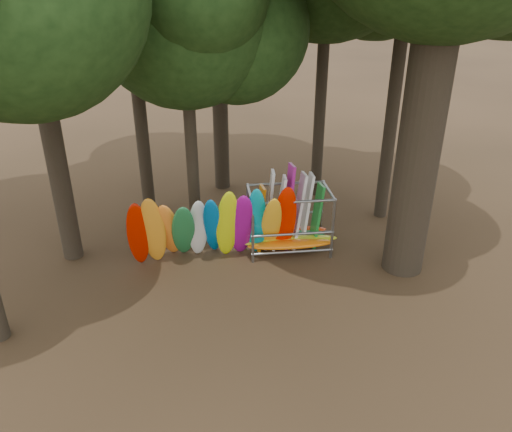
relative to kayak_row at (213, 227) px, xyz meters
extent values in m
plane|color=#47331E|center=(1.16, -1.18, -1.25)|extent=(120.00, 120.00, 0.00)
plane|color=gray|center=(1.16, 58.82, -1.25)|extent=(160.00, 160.00, 0.00)
cube|color=black|center=(1.16, 108.82, 0.75)|extent=(160.00, 4.00, 4.00)
cylinder|color=black|center=(-4.61, 0.92, 5.27)|extent=(0.61, 0.61, 13.04)
cylinder|color=black|center=(-2.37, 4.28, 4.03)|extent=(0.48, 0.48, 10.57)
cylinder|color=black|center=(0.62, 6.27, 5.92)|extent=(0.63, 0.63, 14.33)
cylinder|color=black|center=(4.47, 5.03, 4.45)|extent=(0.45, 0.45, 11.41)
cylinder|color=black|center=(-0.56, 1.77, 3.08)|extent=(0.39, 0.39, 8.66)
ellipsoid|color=black|center=(-0.56, 1.77, 6.11)|extent=(6.37, 6.37, 5.54)
cylinder|color=black|center=(6.48, 2.68, 5.55)|extent=(0.46, 0.46, 13.59)
cylinder|color=black|center=(5.87, -1.05, 5.10)|extent=(1.22, 1.22, 12.70)
ellipsoid|color=#B21100|center=(-2.31, -0.14, -0.04)|extent=(0.78, 1.07, 2.51)
ellipsoid|color=orange|center=(-1.85, -0.10, 0.03)|extent=(0.80, 1.12, 2.65)
ellipsoid|color=orange|center=(-1.39, 0.14, -0.10)|extent=(0.88, 1.59, 2.45)
ellipsoid|color=#1E6F38|center=(-0.93, -0.02, -0.09)|extent=(0.86, 1.76, 2.49)
ellipsoid|color=silver|center=(-0.48, 0.11, -0.08)|extent=(0.77, 1.24, 2.43)
ellipsoid|color=#0161AA|center=(-0.02, 0.06, -0.01)|extent=(0.72, 1.73, 2.64)
ellipsoid|color=#CADB0D|center=(0.44, -0.08, 0.10)|extent=(0.84, 1.31, 2.78)
ellipsoid|color=#8C0C7A|center=(0.90, 0.02, 0.00)|extent=(0.84, 1.35, 2.62)
ellipsoid|color=#058E9F|center=(1.36, 0.01, 0.09)|extent=(0.77, 1.28, 2.78)
ellipsoid|color=yellow|center=(1.82, -0.08, 0.01)|extent=(0.68, 1.85, 2.67)
ellipsoid|color=red|center=(2.27, 0.08, 0.08)|extent=(0.75, 1.13, 2.74)
ellipsoid|color=orange|center=(2.50, 0.09, -0.83)|extent=(2.86, 0.55, 0.24)
ellipsoid|color=#C8D11B|center=(2.50, 0.34, -0.83)|extent=(3.24, 0.55, 0.24)
ellipsoid|color=#1C803F|center=(2.50, 0.72, -0.83)|extent=(2.66, 0.55, 0.24)
ellipsoid|color=#E33E11|center=(2.50, 1.01, -0.83)|extent=(2.83, 0.55, 0.24)
cube|color=orange|center=(1.56, 0.65, -0.14)|extent=(0.34, 0.77, 2.26)
cube|color=silver|center=(1.87, 0.80, 0.09)|extent=(0.41, 0.77, 2.71)
cube|color=white|center=(2.19, 0.70, 0.01)|extent=(0.52, 0.75, 2.54)
cube|color=#9E1A81|center=(2.50, 0.77, 0.19)|extent=(0.39, 0.83, 2.90)
cube|color=silver|center=(2.82, 0.63, 0.07)|extent=(0.50, 0.80, 2.65)
cube|color=silver|center=(3.13, 0.82, 0.01)|extent=(0.42, 0.77, 2.55)
cube|color=#1C7E2C|center=(3.45, 0.63, -0.14)|extent=(0.40, 0.77, 2.24)
camera|label=1|loc=(-0.31, -13.91, 7.17)|focal=35.00mm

